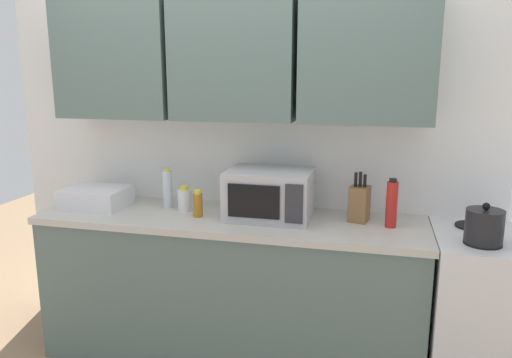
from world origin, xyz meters
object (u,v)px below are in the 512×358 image
object	(u,v)px
kettle	(484,226)
dish_rack	(96,197)
bottle_clear_tall	(167,189)
knife_block	(359,203)
bottle_red_sauce	(392,204)
bottle_white_jar	(185,200)
microwave	(269,194)
bottle_amber_vinegar	(198,204)
stove_range	(503,318)

from	to	relation	value
kettle	dish_rack	distance (m)	2.22
bottle_clear_tall	knife_block	bearing A→B (deg)	-0.65
bottle_clear_tall	bottle_red_sauce	size ratio (longest dim) A/B	0.92
bottle_white_jar	bottle_red_sauce	xyz separation A→B (m)	(1.21, -0.03, 0.06)
bottle_white_jar	bottle_clear_tall	bearing A→B (deg)	157.80
microwave	bottle_white_jar	world-z (taller)	microwave
kettle	microwave	world-z (taller)	microwave
knife_block	dish_rack	bearing A→B (deg)	-176.91
kettle	bottle_clear_tall	xyz separation A→B (m)	(-1.78, 0.26, 0.02)
microwave	bottle_amber_vinegar	xyz separation A→B (m)	(-0.41, -0.08, -0.07)
knife_block	bottle_red_sauce	distance (m)	0.19
kettle	dish_rack	world-z (taller)	kettle
knife_block	bottle_amber_vinegar	distance (m)	0.92
bottle_white_jar	bottle_red_sauce	distance (m)	1.21
bottle_red_sauce	kettle	bearing A→B (deg)	-22.04
microwave	knife_block	distance (m)	0.51
bottle_white_jar	dish_rack	bearing A→B (deg)	-175.57
stove_range	microwave	world-z (taller)	microwave
stove_range	knife_block	world-z (taller)	knife_block
knife_block	bottle_red_sauce	bearing A→B (deg)	-22.44
bottle_amber_vinegar	bottle_white_jar	xyz separation A→B (m)	(-0.12, 0.10, -0.00)
bottle_amber_vinegar	dish_rack	bearing A→B (deg)	175.84
microwave	dish_rack	world-z (taller)	microwave
bottle_clear_tall	bottle_white_jar	world-z (taller)	bottle_clear_tall
microwave	bottle_clear_tall	distance (m)	0.67
dish_rack	bottle_white_jar	world-z (taller)	bottle_white_jar
bottle_amber_vinegar	bottle_white_jar	distance (m)	0.15
kettle	bottle_red_sauce	bearing A→B (deg)	157.96
stove_range	bottle_amber_vinegar	size ratio (longest dim) A/B	5.67
kettle	microwave	bearing A→B (deg)	170.25
microwave	bottle_red_sauce	bearing A→B (deg)	-1.32
stove_range	dish_rack	world-z (taller)	dish_rack
microwave	bottle_amber_vinegar	world-z (taller)	microwave
kettle	bottle_red_sauce	xyz separation A→B (m)	(-0.43, 0.18, 0.04)
dish_rack	bottle_clear_tall	size ratio (longest dim) A/B	1.54
dish_rack	bottle_amber_vinegar	xyz separation A→B (m)	(0.70, -0.05, 0.01)
bottle_white_jar	stove_range	bearing A→B (deg)	-2.04
kettle	bottle_white_jar	distance (m)	1.65
dish_rack	knife_block	bearing A→B (deg)	3.09
bottle_amber_vinegar	bottle_red_sauce	size ratio (longest dim) A/B	0.60
bottle_white_jar	knife_block	bearing A→B (deg)	2.34
kettle	knife_block	bearing A→B (deg)	157.84
kettle	microwave	xyz separation A→B (m)	(-1.11, 0.19, 0.05)
stove_range	bottle_amber_vinegar	distance (m)	1.77
kettle	bottle_clear_tall	bearing A→B (deg)	171.67
kettle	dish_rack	bearing A→B (deg)	175.87
kettle	bottle_white_jar	size ratio (longest dim) A/B	1.27
microwave	dish_rack	xyz separation A→B (m)	(-1.10, -0.03, -0.08)
knife_block	bottle_amber_vinegar	world-z (taller)	knife_block
microwave	knife_block	world-z (taller)	knife_block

